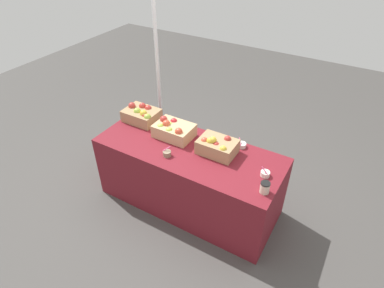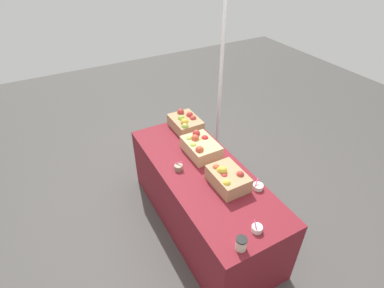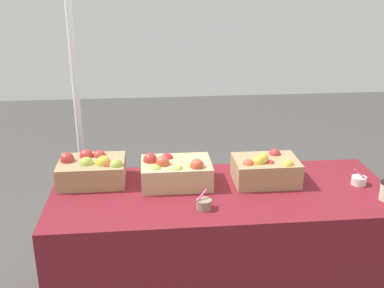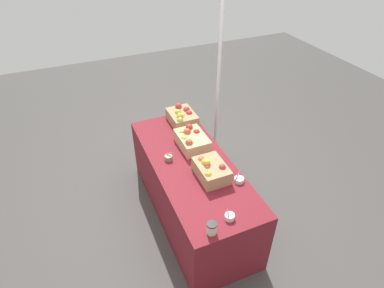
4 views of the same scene
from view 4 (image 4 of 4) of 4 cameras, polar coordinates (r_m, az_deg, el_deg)
ground_plane at (r=3.72m, az=-0.12°, el=-12.06°), size 10.00×10.00×0.00m
table at (r=3.45m, az=-0.12°, el=-8.01°), size 1.90×0.76×0.74m
apple_crate_left at (r=3.76m, az=-1.79°, el=4.93°), size 0.37×0.29×0.18m
apple_crate_middle at (r=3.37m, az=-0.10°, el=0.77°), size 0.40×0.28×0.18m
apple_crate_right at (r=3.00m, az=3.41°, el=-4.67°), size 0.36×0.26×0.19m
sample_bowl_near at (r=2.69m, az=6.79°, el=-12.86°), size 0.08×0.08×0.10m
sample_bowl_mid at (r=3.01m, az=8.46°, el=-6.37°), size 0.09×0.09×0.09m
sample_bowl_far at (r=3.23m, az=-4.25°, el=-2.48°), size 0.08×0.08×0.10m
coffee_cup at (r=2.56m, az=3.56°, el=-14.89°), size 0.08×0.08×0.11m
tent_pole at (r=3.93m, az=4.78°, el=11.21°), size 0.04×0.04×2.23m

